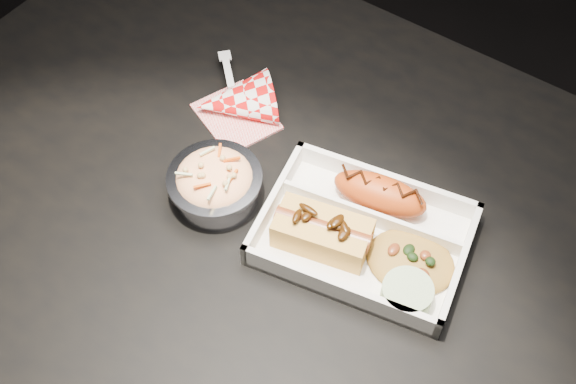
% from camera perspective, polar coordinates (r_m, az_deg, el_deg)
% --- Properties ---
extents(dining_table, '(1.20, 0.80, 0.75)m').
position_cam_1_polar(dining_table, '(1.01, 0.95, -4.57)').
color(dining_table, black).
rests_on(dining_table, ground).
extents(food_tray, '(0.28, 0.23, 0.04)m').
position_cam_1_polar(food_tray, '(0.90, 5.97, -3.51)').
color(food_tray, white).
rests_on(food_tray, dining_table).
extents(fried_pastry, '(0.13, 0.07, 0.05)m').
position_cam_1_polar(fried_pastry, '(0.92, 7.27, -0.13)').
color(fried_pastry, '#C04613').
rests_on(fried_pastry, food_tray).
extents(hotdog, '(0.13, 0.08, 0.06)m').
position_cam_1_polar(hotdog, '(0.88, 2.74, -3.10)').
color(hotdog, gold).
rests_on(hotdog, food_tray).
extents(fried_rice_mound, '(0.13, 0.11, 0.03)m').
position_cam_1_polar(fried_rice_mound, '(0.88, 9.76, -5.06)').
color(fried_rice_mound, '#B08033').
rests_on(fried_rice_mound, food_tray).
extents(cupcake_liner, '(0.06, 0.06, 0.03)m').
position_cam_1_polar(cupcake_liner, '(0.86, 9.35, -7.99)').
color(cupcake_liner, '#A4BC8E').
rests_on(cupcake_liner, food_tray).
extents(foil_coleslaw_cup, '(0.12, 0.12, 0.07)m').
position_cam_1_polar(foil_coleslaw_cup, '(0.92, -5.79, 0.78)').
color(foil_coleslaw_cup, silver).
rests_on(foil_coleslaw_cup, dining_table).
extents(napkin_fork, '(0.16, 0.15, 0.10)m').
position_cam_1_polar(napkin_fork, '(1.03, -4.27, 7.09)').
color(napkin_fork, red).
rests_on(napkin_fork, dining_table).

